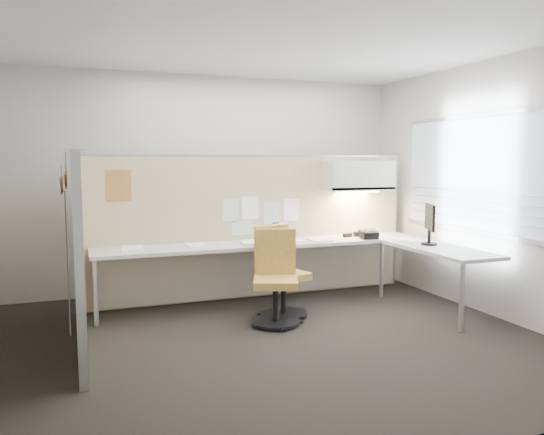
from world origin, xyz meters
name	(u,v)px	position (x,y,z in m)	size (l,w,h in m)	color
floor	(252,342)	(0.00, 0.00, -0.01)	(5.50, 4.50, 0.01)	black
ceiling	(250,35)	(0.00, 0.00, 2.80)	(5.50, 4.50, 0.01)	white
wall_back	(198,184)	(0.00, 2.25, 1.40)	(5.50, 0.02, 2.80)	beige
wall_front	(386,218)	(0.00, -2.25, 1.40)	(5.50, 0.02, 2.80)	beige
wall_right	(489,188)	(2.75, 0.00, 1.40)	(0.02, 4.50, 2.80)	beige
window_pane	(488,174)	(2.73, 0.00, 1.55)	(0.01, 2.80, 1.30)	#A1AEBB
partition_back	(253,227)	(0.55, 1.60, 0.88)	(4.10, 0.06, 1.75)	tan
partition_left	(79,251)	(-1.50, 0.50, 0.88)	(0.06, 2.20, 1.75)	tan
desk	(296,253)	(0.93, 1.13, 0.60)	(4.00, 2.07, 0.73)	beige
overhead_bin	(358,176)	(1.90, 1.39, 1.51)	(0.90, 0.36, 0.38)	beige
task_light_strip	(358,192)	(1.90, 1.39, 1.30)	(0.60, 0.06, 0.02)	#FFEABF
pinned_papers	(260,215)	(0.63, 1.57, 1.03)	(1.01, 0.00, 0.47)	#8CBF8C
poster	(119,186)	(-1.05, 1.57, 1.42)	(0.28, 0.00, 0.35)	orange
chair_left	(276,281)	(0.42, 0.47, 0.45)	(0.58, 0.59, 0.96)	black
chair_right	(279,274)	(0.56, 0.73, 0.45)	(0.56, 0.58, 0.97)	black
monitor	(430,222)	(2.30, 0.43, 1.00)	(0.22, 0.41, 0.47)	black
phone	(368,235)	(1.90, 1.10, 0.78)	(0.23, 0.21, 0.12)	black
stapler	(348,235)	(1.73, 1.32, 0.76)	(0.14, 0.04, 0.05)	black
tape_dispenser	(358,234)	(1.88, 1.34, 0.76)	(0.10, 0.06, 0.06)	black
coat_hook	(65,199)	(-1.58, -0.46, 1.42)	(0.18, 0.46, 1.37)	silver
paper_stack_0	(132,249)	(-0.95, 1.29, 0.74)	(0.23, 0.30, 0.02)	white
paper_stack_1	(196,245)	(-0.23, 1.29, 0.74)	(0.23, 0.30, 0.02)	white
paper_stack_2	(252,243)	(0.38, 1.16, 0.75)	(0.23, 0.30, 0.04)	white
paper_stack_3	(294,240)	(0.96, 1.27, 0.74)	(0.23, 0.30, 0.01)	white
paper_stack_4	(319,240)	(1.25, 1.16, 0.74)	(0.23, 0.30, 0.02)	white
paper_stack_5	(409,240)	(2.25, 0.75, 0.74)	(0.23, 0.30, 0.02)	white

